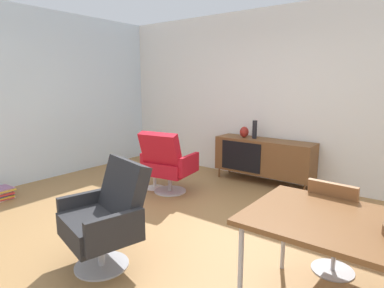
# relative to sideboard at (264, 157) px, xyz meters

# --- Properties ---
(ground_plane) EXTENTS (8.32, 8.32, 0.00)m
(ground_plane) POSITION_rel_sideboard_xyz_m (0.09, -2.30, -0.44)
(ground_plane) COLOR #9E7242
(wall_back) EXTENTS (6.80, 0.12, 2.80)m
(wall_back) POSITION_rel_sideboard_xyz_m (0.09, 0.30, 0.96)
(wall_back) COLOR white
(wall_back) RESTS_ON ground_plane
(wall_window_left) EXTENTS (0.12, 5.60, 2.80)m
(wall_window_left) POSITION_rel_sideboard_xyz_m (-3.11, -2.30, 0.96)
(wall_window_left) COLOR silver
(wall_window_left) RESTS_ON ground_plane
(sideboard) EXTENTS (1.60, 0.45, 0.72)m
(sideboard) POSITION_rel_sideboard_xyz_m (0.00, 0.00, 0.00)
(sideboard) COLOR brown
(sideboard) RESTS_ON ground_plane
(vase_cobalt) EXTENTS (0.15, 0.15, 0.18)m
(vase_cobalt) POSITION_rel_sideboard_xyz_m (-0.37, 0.00, 0.37)
(vase_cobalt) COLOR maroon
(vase_cobalt) RESTS_ON sideboard
(vase_sculptural_dark) EXTENTS (0.08, 0.08, 0.30)m
(vase_sculptural_dark) POSITION_rel_sideboard_xyz_m (-0.18, 0.00, 0.43)
(vase_sculptural_dark) COLOR black
(vase_sculptural_dark) RESTS_ON sideboard
(dining_table) EXTENTS (1.60, 0.90, 0.74)m
(dining_table) POSITION_rel_sideboard_xyz_m (1.94, -2.59, 0.26)
(dining_table) COLOR brown
(dining_table) RESTS_ON ground_plane
(dining_chair_back_left) EXTENTS (0.42, 0.45, 0.86)m
(dining_chair_back_left) POSITION_rel_sideboard_xyz_m (1.58, -2.03, 0.03)
(dining_chair_back_left) COLOR brown
(dining_chair_back_left) RESTS_ON ground_plane
(lounge_chair_red) EXTENTS (0.79, 0.74, 0.95)m
(lounge_chair_red) POSITION_rel_sideboard_xyz_m (-0.91, -1.33, 0.03)
(lounge_chair_red) COLOR red
(lounge_chair_red) RESTS_ON ground_plane
(armchair_black_shell) EXTENTS (0.82, 0.78, 0.95)m
(armchair_black_shell) POSITION_rel_sideboard_xyz_m (-0.07, -3.08, 0.03)
(armchair_black_shell) COLOR #262628
(armchair_black_shell) RESTS_ON ground_plane
(side_table_round) EXTENTS (0.44, 0.44, 0.52)m
(side_table_round) POSITION_rel_sideboard_xyz_m (-1.23, -1.27, -0.12)
(side_table_round) COLOR white
(side_table_round) RESTS_ON ground_plane
(fruit_bowl) EXTENTS (0.20, 0.20, 0.11)m
(fruit_bowl) POSITION_rel_sideboard_xyz_m (-1.23, -1.27, 0.12)
(fruit_bowl) COLOR #262628
(fruit_bowl) RESTS_ON side_table_round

